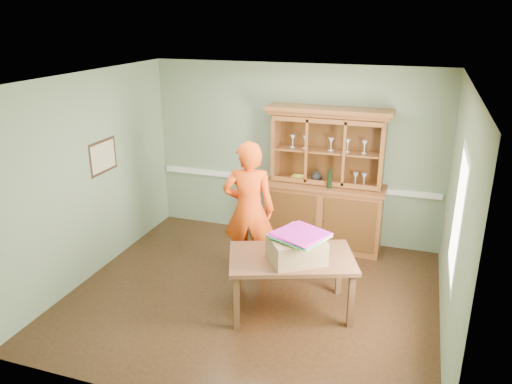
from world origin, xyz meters
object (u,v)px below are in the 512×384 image
(cardboard_box, at_px, (296,250))
(person, at_px, (249,210))
(china_hutch, at_px, (324,199))
(dining_table, at_px, (292,263))

(cardboard_box, relative_size, person, 0.31)
(cardboard_box, distance_m, person, 1.14)
(china_hutch, relative_size, dining_table, 1.28)
(china_hutch, relative_size, person, 1.13)
(china_hutch, distance_m, dining_table, 1.92)
(person, bearing_deg, china_hutch, -137.33)
(china_hutch, height_order, dining_table, china_hutch)
(dining_table, bearing_deg, person, 117.93)
(person, bearing_deg, cardboard_box, 121.93)
(dining_table, relative_size, cardboard_box, 2.80)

